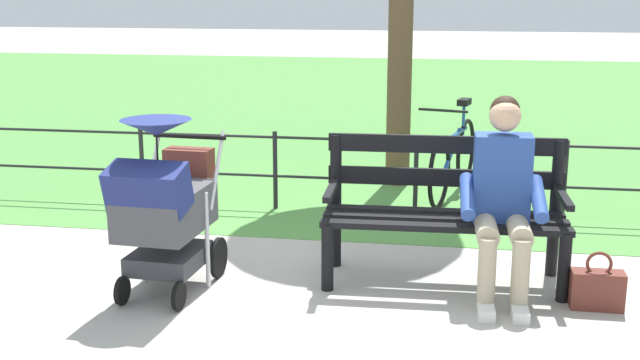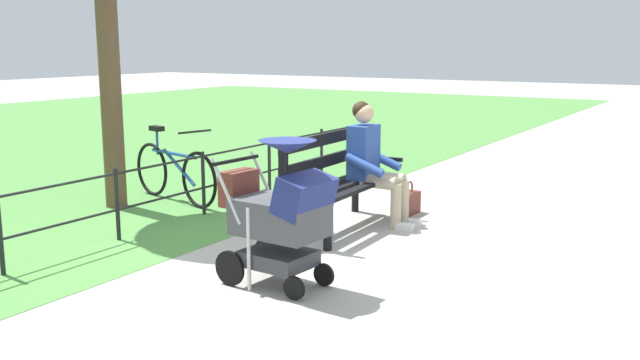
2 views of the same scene
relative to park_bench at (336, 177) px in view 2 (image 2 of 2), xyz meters
The scene contains 7 objects.
ground_plane 1.03m from the park_bench, ahead, with size 60.00×60.00×0.00m, color #ADA89E.
park_bench is the anchor object (origin of this frame).
person_on_bench 0.45m from the park_bench, 148.42° to the left, with size 0.54×0.74×1.28m.
stroller 1.84m from the park_bench, 16.91° to the left, with size 0.56×0.92×1.15m.
handbag 1.10m from the park_bench, 158.47° to the left, with size 0.32×0.14×0.37m.
park_fence 1.59m from the park_bench, 76.02° to the right, with size 8.70×0.04×0.70m.
bicycle 2.27m from the park_bench, 91.41° to the right, with size 0.54×1.62×0.89m.
Camera 2 is at (5.24, 3.47, 1.86)m, focal length 40.07 mm.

